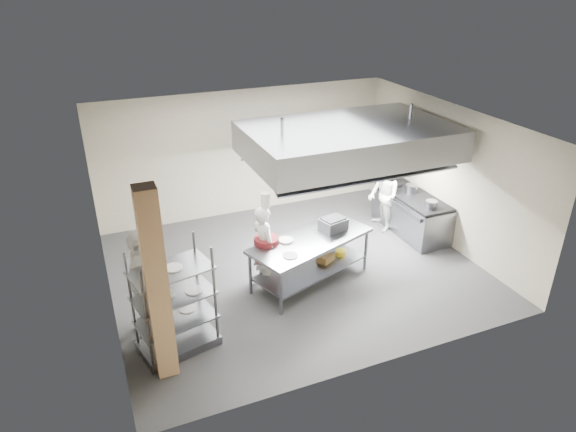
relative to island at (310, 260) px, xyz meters
name	(u,v)px	position (x,y,z in m)	size (l,w,h in m)	color
floor	(295,269)	(-0.11, 0.49, -0.46)	(7.00, 7.00, 0.00)	#28282A
ceiling	(296,123)	(-0.11, 0.49, 2.54)	(7.00, 7.00, 0.00)	silver
wall_back	(245,153)	(-0.11, 3.49, 1.04)	(7.00, 7.00, 0.00)	#9D947D
wall_left	(100,235)	(-3.61, 0.49, 1.04)	(6.00, 6.00, 0.00)	#9D947D
wall_right	(447,175)	(3.39, 0.49, 1.04)	(6.00, 6.00, 0.00)	#9D947D
column	(157,287)	(-3.01, -1.41, 1.04)	(0.30, 0.30, 3.00)	#E3AC74
exhaust_hood	(348,141)	(1.19, 0.89, 1.94)	(4.00, 2.50, 0.60)	gray
hood_strip_a	(306,162)	(0.29, 0.89, 1.62)	(1.60, 0.12, 0.04)	white
hood_strip_b	(386,151)	(2.09, 0.89, 1.62)	(1.60, 0.12, 0.04)	white
wall_shelf	(317,146)	(1.69, 3.33, 1.04)	(1.50, 0.28, 0.04)	gray
island	(310,260)	(0.00, 0.00, 0.00)	(2.41, 1.00, 0.91)	gray
island_worktop	(311,240)	(0.00, 0.00, 0.42)	(2.41, 1.00, 0.06)	gray
island_undershelf	(310,267)	(0.00, 0.00, -0.16)	(2.21, 0.90, 0.04)	slate
pass_rack	(174,301)	(-2.74, -0.95, 0.44)	(1.19, 0.69, 1.79)	slate
cooking_range	(411,215)	(2.97, 0.99, -0.04)	(0.80, 2.00, 0.84)	slate
range_top	(413,196)	(2.97, 0.99, 0.41)	(0.78, 1.96, 0.06)	black
chef_head	(264,247)	(-0.85, 0.21, 0.36)	(0.60, 0.39, 1.64)	white
chef_line	(383,196)	(2.44, 1.37, 0.35)	(0.79, 0.61, 1.62)	silver
chef_plating	(143,283)	(-3.11, -0.35, 0.49)	(1.11, 0.46, 1.90)	silver
griddle	(333,224)	(0.55, 0.18, 0.57)	(0.47, 0.37, 0.23)	slate
wicker_basket	(326,258)	(0.36, 0.05, -0.07)	(0.32, 0.22, 0.14)	#99683D
stockpot	(411,189)	(3.01, 1.14, 0.54)	(0.27, 0.27, 0.19)	gray
plate_stack	(176,318)	(-2.74, -0.95, 0.12)	(0.28, 0.28, 0.05)	white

